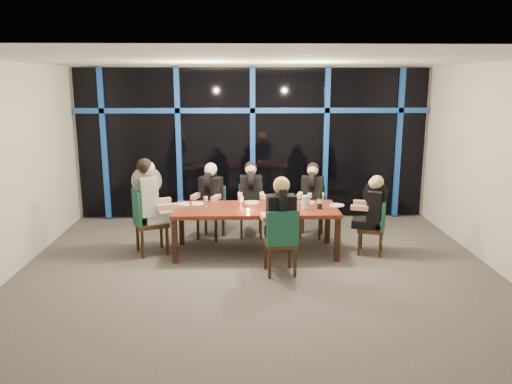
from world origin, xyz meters
TOP-DOWN VIEW (x-y plane):
  - room at (0.00, 0.00)m, footprint 7.04×7.00m
  - window_wall at (0.01, 2.93)m, footprint 6.86×0.43m
  - dining_table at (0.00, 0.80)m, footprint 2.60×1.00m
  - chair_far_left at (-0.74, 1.66)m, footprint 0.54×0.54m
  - chair_far_mid at (-0.06, 1.76)m, footprint 0.43×0.43m
  - chair_far_right at (1.04, 1.70)m, footprint 0.52×0.52m
  - chair_end_left at (-1.76, 0.80)m, footprint 0.64×0.64m
  - chair_end_right at (1.92, 0.67)m, footprint 0.52×0.52m
  - chair_near_mid at (0.34, -0.18)m, footprint 0.50×0.50m
  - diner_far_left at (-0.77, 1.59)m, footprint 0.55×0.62m
  - diner_far_mid at (-0.06, 1.68)m, footprint 0.45×0.57m
  - diner_far_right at (1.02, 1.63)m, footprint 0.52×0.61m
  - diner_end_left at (-1.67, 0.83)m, footprint 0.72×0.65m
  - diner_end_right at (1.85, 0.70)m, footprint 0.60×0.53m
  - diner_near_mid at (0.33, -0.10)m, footprint 0.51×0.63m
  - plate_far_left at (-0.96, 1.06)m, footprint 0.24×0.24m
  - plate_far_mid at (-0.06, 1.12)m, footprint 0.24×0.24m
  - plate_far_right at (0.87, 1.08)m, footprint 0.24×0.24m
  - plate_end_left at (-1.15, 1.05)m, footprint 0.24×0.24m
  - plate_end_right at (1.28, 0.88)m, footprint 0.24×0.24m
  - plate_near_mid at (0.26, 0.46)m, footprint 0.24×0.24m
  - wine_bottle at (1.01, 0.70)m, footprint 0.08×0.08m
  - water_pitcher at (0.78, 0.69)m, footprint 0.13×0.12m
  - tea_light at (-0.12, 0.61)m, footprint 0.05×0.05m
  - wine_glass_a at (-0.23, 0.77)m, footprint 0.07×0.07m
  - wine_glass_b at (0.18, 0.93)m, footprint 0.07×0.07m
  - wine_glass_c at (0.46, 0.76)m, footprint 0.07×0.07m
  - wine_glass_d at (-0.80, 0.88)m, footprint 0.06×0.06m
  - wine_glass_e at (0.88, 0.99)m, footprint 0.07×0.07m

SIDE VIEW (x-z plane):
  - chair_end_right at x=1.92m, z-range 0.05..0.93m
  - chair_far_right at x=1.04m, z-range 0.05..0.96m
  - chair_far_left at x=-0.74m, z-range 0.05..0.97m
  - chair_far_mid at x=-0.06m, z-range 0.05..0.97m
  - chair_near_mid at x=0.34m, z-range 0.06..1.03m
  - chair_end_left at x=-1.76m, z-range 0.06..1.12m
  - dining_table at x=0.00m, z-range 0.31..1.06m
  - plate_far_left at x=-0.96m, z-range 0.75..0.76m
  - plate_far_mid at x=-0.06m, z-range 0.75..0.76m
  - plate_far_right at x=0.87m, z-range 0.75..0.76m
  - plate_end_left at x=-1.15m, z-range 0.75..0.76m
  - plate_end_right at x=1.28m, z-range 0.75..0.76m
  - plate_near_mid at x=0.26m, z-range 0.75..0.76m
  - tea_light at x=-0.12m, z-range 0.75..0.78m
  - diner_end_right at x=1.85m, z-range 0.41..1.27m
  - water_pitcher at x=0.78m, z-range 0.75..0.96m
  - diner_far_right at x=1.02m, z-range 0.43..1.31m
  - wine_glass_d at x=-0.80m, z-range 0.79..0.95m
  - diner_far_left at x=-0.77m, z-range 0.43..1.32m
  - diner_far_mid at x=-0.06m, z-range 0.43..1.32m
  - wine_glass_b at x=0.18m, z-range 0.79..0.97m
  - wine_glass_c at x=0.46m, z-range 0.79..0.97m
  - wine_bottle at x=1.01m, z-range 0.71..1.06m
  - wine_glass_e at x=0.88m, z-range 0.79..0.98m
  - wine_glass_a at x=-0.23m, z-range 0.79..0.98m
  - diner_near_mid at x=0.33m, z-range 0.46..1.41m
  - diner_end_left at x=-1.67m, z-range 0.49..1.52m
  - window_wall at x=0.01m, z-range 0.08..3.02m
  - room at x=0.00m, z-range 0.51..3.53m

